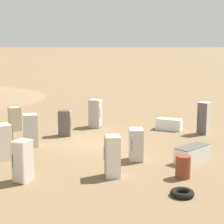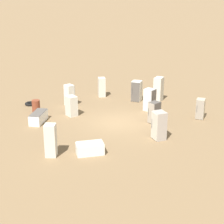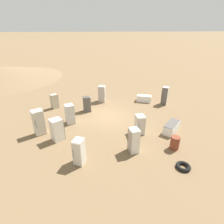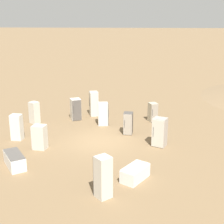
{
  "view_description": "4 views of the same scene",
  "coord_description": "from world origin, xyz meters",
  "px_view_note": "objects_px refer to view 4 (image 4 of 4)",
  "views": [
    {
      "loc": [
        -19.26,
        -0.15,
        5.17
      ],
      "look_at": [
        -0.81,
        -0.8,
        1.78
      ],
      "focal_mm": 60.0,
      "sensor_mm": 36.0,
      "label": 1
    },
    {
      "loc": [
        18.35,
        -15.17,
        9.06
      ],
      "look_at": [
        0.76,
        -1.22,
        1.22
      ],
      "focal_mm": 60.0,
      "sensor_mm": 36.0,
      "label": 2
    },
    {
      "loc": [
        -13.88,
        2.46,
        7.17
      ],
      "look_at": [
        -0.73,
        -0.16,
        0.76
      ],
      "focal_mm": 28.0,
      "sensor_mm": 36.0,
      "label": 3
    },
    {
      "loc": [
        4.44,
        -17.68,
        7.13
      ],
      "look_at": [
        0.52,
        1.3,
        1.6
      ],
      "focal_mm": 50.0,
      "sensor_mm": 36.0,
      "label": 4
    }
  ],
  "objects_px": {
    "discarded_fridge_4": "(103,177)",
    "discarded_fridge_6": "(76,109)",
    "discarded_fridge_1": "(15,160)",
    "discarded_fridge_7": "(153,112)",
    "discarded_fridge_2": "(160,132)",
    "discarded_fridge_10": "(34,112)",
    "discarded_fridge_8": "(135,173)",
    "discarded_fridge_11": "(94,104)",
    "discarded_fridge_9": "(128,123)",
    "discarded_fridge_0": "(39,137)",
    "discarded_fridge_5": "(17,127)",
    "discarded_fridge_3": "(103,114)"
  },
  "relations": [
    {
      "from": "discarded_fridge_9",
      "to": "discarded_fridge_1",
      "type": "bearing_deg",
      "value": 48.06
    },
    {
      "from": "discarded_fridge_4",
      "to": "discarded_fridge_6",
      "type": "distance_m",
      "value": 11.35
    },
    {
      "from": "discarded_fridge_2",
      "to": "discarded_fridge_4",
      "type": "distance_m",
      "value": 6.59
    },
    {
      "from": "discarded_fridge_8",
      "to": "discarded_fridge_9",
      "type": "height_order",
      "value": "discarded_fridge_9"
    },
    {
      "from": "discarded_fridge_4",
      "to": "discarded_fridge_8",
      "type": "distance_m",
      "value": 2.2
    },
    {
      "from": "discarded_fridge_8",
      "to": "discarded_fridge_9",
      "type": "xyz_separation_m",
      "value": [
        -1.3,
        6.22,
        0.39
      ]
    },
    {
      "from": "discarded_fridge_2",
      "to": "discarded_fridge_3",
      "type": "distance_m",
      "value": 5.35
    },
    {
      "from": "discarded_fridge_2",
      "to": "discarded_fridge_6",
      "type": "distance_m",
      "value": 7.75
    },
    {
      "from": "discarded_fridge_5",
      "to": "discarded_fridge_8",
      "type": "distance_m",
      "value": 8.86
    },
    {
      "from": "discarded_fridge_1",
      "to": "discarded_fridge_3",
      "type": "relative_size",
      "value": 1.12
    },
    {
      "from": "discarded_fridge_6",
      "to": "discarded_fridge_7",
      "type": "xyz_separation_m",
      "value": [
        5.8,
        0.73,
        -0.1
      ]
    },
    {
      "from": "discarded_fridge_5",
      "to": "discarded_fridge_8",
      "type": "height_order",
      "value": "discarded_fridge_5"
    },
    {
      "from": "discarded_fridge_0",
      "to": "discarded_fridge_1",
      "type": "relative_size",
      "value": 0.79
    },
    {
      "from": "discarded_fridge_4",
      "to": "discarded_fridge_10",
      "type": "relative_size",
      "value": 1.16
    },
    {
      "from": "discarded_fridge_0",
      "to": "discarded_fridge_1",
      "type": "xyz_separation_m",
      "value": [
        -0.28,
        -2.48,
        -0.37
      ]
    },
    {
      "from": "discarded_fridge_2",
      "to": "discarded_fridge_10",
      "type": "bearing_deg",
      "value": 1.28
    },
    {
      "from": "discarded_fridge_5",
      "to": "discarded_fridge_10",
      "type": "xyz_separation_m",
      "value": [
        -0.42,
        3.4,
        -0.02
      ]
    },
    {
      "from": "discarded_fridge_9",
      "to": "discarded_fridge_8",
      "type": "bearing_deg",
      "value": 99.08
    },
    {
      "from": "discarded_fridge_9",
      "to": "discarded_fridge_0",
      "type": "bearing_deg",
      "value": 34.86
    },
    {
      "from": "discarded_fridge_8",
      "to": "discarded_fridge_1",
      "type": "bearing_deg",
      "value": -156.67
    },
    {
      "from": "discarded_fridge_0",
      "to": "discarded_fridge_11",
      "type": "bearing_deg",
      "value": -9.24
    },
    {
      "from": "discarded_fridge_8",
      "to": "discarded_fridge_10",
      "type": "height_order",
      "value": "discarded_fridge_10"
    },
    {
      "from": "discarded_fridge_3",
      "to": "discarded_fridge_7",
      "type": "xyz_separation_m",
      "value": [
        3.45,
        1.55,
        -0.11
      ]
    },
    {
      "from": "discarded_fridge_10",
      "to": "discarded_fridge_6",
      "type": "bearing_deg",
      "value": -34.58
    },
    {
      "from": "discarded_fridge_7",
      "to": "discarded_fridge_9",
      "type": "height_order",
      "value": "discarded_fridge_9"
    },
    {
      "from": "discarded_fridge_2",
      "to": "discarded_fridge_11",
      "type": "relative_size",
      "value": 0.9
    },
    {
      "from": "discarded_fridge_6",
      "to": "discarded_fridge_2",
      "type": "bearing_deg",
      "value": 117.15
    },
    {
      "from": "discarded_fridge_8",
      "to": "discarded_fridge_4",
      "type": "bearing_deg",
      "value": -97.59
    },
    {
      "from": "discarded_fridge_2",
      "to": "discarded_fridge_7",
      "type": "relative_size",
      "value": 1.22
    },
    {
      "from": "discarded_fridge_3",
      "to": "discarded_fridge_5",
      "type": "height_order",
      "value": "discarded_fridge_3"
    },
    {
      "from": "discarded_fridge_5",
      "to": "discarded_fridge_7",
      "type": "bearing_deg",
      "value": 31.15
    },
    {
      "from": "discarded_fridge_4",
      "to": "discarded_fridge_11",
      "type": "distance_m",
      "value": 12.27
    },
    {
      "from": "discarded_fridge_9",
      "to": "discarded_fridge_7",
      "type": "bearing_deg",
      "value": -116.91
    },
    {
      "from": "discarded_fridge_5",
      "to": "discarded_fridge_8",
      "type": "relative_size",
      "value": 0.97
    },
    {
      "from": "discarded_fridge_7",
      "to": "discarded_fridge_11",
      "type": "height_order",
      "value": "discarded_fridge_11"
    },
    {
      "from": "discarded_fridge_8",
      "to": "discarded_fridge_11",
      "type": "xyz_separation_m",
      "value": [
        -4.65,
        9.96,
        0.63
      ]
    },
    {
      "from": "discarded_fridge_9",
      "to": "discarded_fridge_4",
      "type": "bearing_deg",
      "value": 88.48
    },
    {
      "from": "discarded_fridge_8",
      "to": "discarded_fridge_11",
      "type": "bearing_deg",
      "value": 139.61
    },
    {
      "from": "discarded_fridge_2",
      "to": "discarded_fridge_11",
      "type": "height_order",
      "value": "discarded_fridge_11"
    },
    {
      "from": "discarded_fridge_4",
      "to": "discarded_fridge_7",
      "type": "xyz_separation_m",
      "value": [
        1.22,
        11.11,
        -0.22
      ]
    },
    {
      "from": "discarded_fridge_4",
      "to": "discarded_fridge_10",
      "type": "distance_m",
      "value": 11.55
    },
    {
      "from": "discarded_fridge_7",
      "to": "discarded_fridge_1",
      "type": "bearing_deg",
      "value": 23.35
    },
    {
      "from": "discarded_fridge_4",
      "to": "discarded_fridge_10",
      "type": "xyz_separation_m",
      "value": [
        -7.3,
        8.95,
        -0.13
      ]
    },
    {
      "from": "discarded_fridge_0",
      "to": "discarded_fridge_7",
      "type": "relative_size",
      "value": 1.02
    },
    {
      "from": "discarded_fridge_0",
      "to": "discarded_fridge_4",
      "type": "distance_m",
      "value": 6.56
    },
    {
      "from": "discarded_fridge_8",
      "to": "discarded_fridge_7",
      "type": "bearing_deg",
      "value": 114.06
    },
    {
      "from": "discarded_fridge_4",
      "to": "discarded_fridge_7",
      "type": "distance_m",
      "value": 11.18
    },
    {
      "from": "discarded_fridge_0",
      "to": "discarded_fridge_11",
      "type": "height_order",
      "value": "discarded_fridge_11"
    },
    {
      "from": "discarded_fridge_3",
      "to": "discarded_fridge_9",
      "type": "xyz_separation_m",
      "value": [
        2.06,
        -1.54,
        -0.09
      ]
    },
    {
      "from": "discarded_fridge_1",
      "to": "discarded_fridge_7",
      "type": "relative_size",
      "value": 1.29
    }
  ]
}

